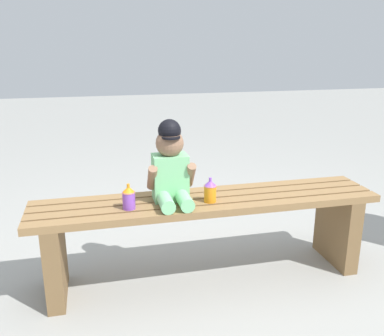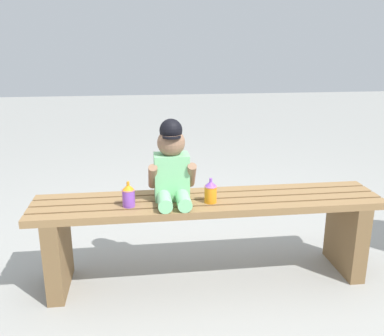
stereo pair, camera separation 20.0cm
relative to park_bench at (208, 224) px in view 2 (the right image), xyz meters
name	(u,v)px [view 2 (the right image)]	position (x,y,z in m)	size (l,w,h in m)	color
ground_plane	(208,277)	(0.00, 0.00, -0.31)	(16.00, 16.00, 0.00)	#999993
park_bench	(208,224)	(0.00, 0.00, 0.00)	(1.75, 0.34, 0.45)	olive
child_figure	(172,166)	(-0.18, 0.01, 0.32)	(0.23, 0.27, 0.40)	#7FCC8C
sippy_cup_left	(128,195)	(-0.40, -0.05, 0.20)	(0.06, 0.06, 0.12)	#8C4CCC
sippy_cup_right	(211,191)	(0.00, -0.05, 0.20)	(0.06, 0.06, 0.12)	orange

